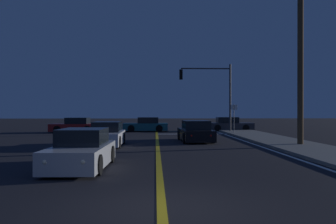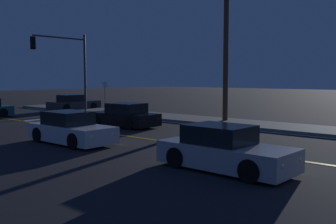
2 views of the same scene
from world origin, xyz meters
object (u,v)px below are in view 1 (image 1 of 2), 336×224
object	(u,v)px
street_sign_corner	(234,114)
car_mid_block_silver	(82,151)
car_far_approaching_black	(195,132)
car_distant_tail_red	(75,126)
traffic_signal_near_right	(212,86)
utility_pole_right	(300,39)
car_following_oncoming_white	(107,135)
car_parked_curb_teal	(146,125)
car_lead_oncoming_charcoal	(229,125)

from	to	relation	value
street_sign_corner	car_mid_block_silver	bearing A→B (deg)	-118.97
car_far_approaching_black	car_distant_tail_red	xyz separation A→B (m)	(-9.77, 9.51, 0.00)
street_sign_corner	traffic_signal_near_right	bearing A→B (deg)	115.67
car_distant_tail_red	utility_pole_right	distance (m)	20.55
car_mid_block_silver	car_distant_tail_red	xyz separation A→B (m)	(-4.69, 19.45, 0.00)
car_following_oncoming_white	car_parked_curb_teal	size ratio (longest dim) A/B	0.99
car_mid_block_silver	street_sign_corner	distance (m)	18.68
car_lead_oncoming_charcoal	utility_pole_right	world-z (taller)	utility_pole_right
car_mid_block_silver	car_distant_tail_red	distance (m)	20.00
car_lead_oncoming_charcoal	traffic_signal_near_right	distance (m)	4.66
car_following_oncoming_white	car_mid_block_silver	xyz separation A→B (m)	(0.21, -7.53, 0.00)
car_far_approaching_black	car_parked_curb_teal	size ratio (longest dim) A/B	1.01
car_far_approaching_black	car_lead_oncoming_charcoal	xyz separation A→B (m)	(4.65, 11.36, 0.00)
traffic_signal_near_right	car_far_approaching_black	bearing A→B (deg)	74.12
car_far_approaching_black	car_following_oncoming_white	world-z (taller)	same
car_parked_curb_teal	street_sign_corner	distance (m)	8.66
car_lead_oncoming_charcoal	car_mid_block_silver	distance (m)	23.41
car_mid_block_silver	street_sign_corner	xyz separation A→B (m)	(9.03, 16.32, 1.10)
car_far_approaching_black	car_following_oncoming_white	bearing A→B (deg)	-158.31
utility_pole_right	car_distant_tail_red	bearing A→B (deg)	139.63
car_following_oncoming_white	car_lead_oncoming_charcoal	world-z (taller)	same
car_parked_curb_teal	car_distant_tail_red	size ratio (longest dim) A/B	0.98
car_following_oncoming_white	utility_pole_right	xyz separation A→B (m)	(10.64, -0.95, 5.31)
car_lead_oncoming_charcoal	utility_pole_right	xyz separation A→B (m)	(0.71, -14.71, 5.31)
car_mid_block_silver	car_distant_tail_red	world-z (taller)	same
car_lead_oncoming_charcoal	car_distant_tail_red	size ratio (longest dim) A/B	1.02
car_lead_oncoming_charcoal	car_mid_block_silver	xyz separation A→B (m)	(-9.73, -21.30, -0.00)
car_parked_curb_teal	car_far_approaching_black	bearing A→B (deg)	-161.55
car_far_approaching_black	car_distant_tail_red	size ratio (longest dim) A/B	0.98
street_sign_corner	car_distant_tail_red	bearing A→B (deg)	167.16
car_parked_curb_teal	car_mid_block_silver	distance (m)	20.80
car_far_approaching_black	car_lead_oncoming_charcoal	distance (m)	12.28
car_mid_block_silver	car_distant_tail_red	bearing A→B (deg)	-75.01
traffic_signal_near_right	utility_pole_right	xyz separation A→B (m)	(2.75, -12.53, 1.72)
car_far_approaching_black	car_mid_block_silver	xyz separation A→B (m)	(-5.08, -9.94, -0.00)
car_parked_curb_teal	car_lead_oncoming_charcoal	bearing A→B (deg)	-85.10
utility_pole_right	street_sign_corner	size ratio (longest dim) A/B	4.56
car_far_approaching_black	car_parked_curb_teal	xyz separation A→B (m)	(-3.41, 10.80, -0.00)
traffic_signal_near_right	car_distant_tail_red	bearing A→B (deg)	-1.52
car_far_approaching_black	car_lead_oncoming_charcoal	bearing A→B (deg)	64.96
car_lead_oncoming_charcoal	street_sign_corner	bearing A→B (deg)	-7.16
car_mid_block_silver	car_following_oncoming_white	bearing A→B (deg)	-86.99
car_lead_oncoming_charcoal	traffic_signal_near_right	bearing A→B (deg)	-42.31
car_mid_block_silver	traffic_signal_near_right	size ratio (longest dim) A/B	0.68
car_parked_curb_teal	car_following_oncoming_white	bearing A→B (deg)	172.84
car_distant_tail_red	utility_pole_right	size ratio (longest dim) A/B	0.38
car_far_approaching_black	street_sign_corner	xyz separation A→B (m)	(3.96, 6.38, 1.09)
traffic_signal_near_right	car_mid_block_silver	bearing A→B (deg)	68.09
utility_pole_right	car_far_approaching_black	bearing A→B (deg)	147.98
car_distant_tail_red	utility_pole_right	world-z (taller)	utility_pole_right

